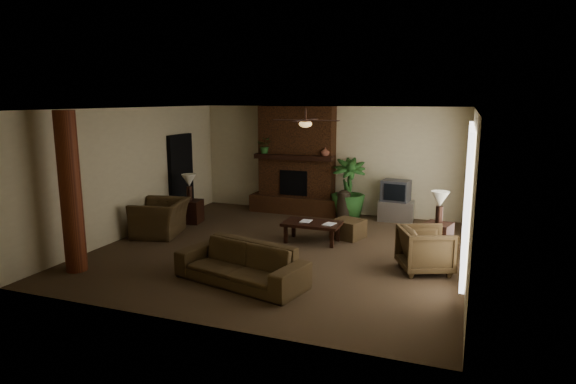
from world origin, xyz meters
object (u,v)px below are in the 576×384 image
at_px(tv_stand, 396,211).
at_px(floor_plant, 348,202).
at_px(sofa, 241,257).
at_px(coffee_table, 312,225).
at_px(ottoman, 348,229).
at_px(log_column, 71,193).
at_px(lamp_right, 440,201).
at_px(side_table_right, 437,236).
at_px(floor_vase, 344,203).
at_px(side_table_left, 191,211).
at_px(lamp_left, 189,182).
at_px(armchair_right, 426,248).
at_px(armchair_left, 160,212).

height_order(tv_stand, floor_plant, floor_plant).
height_order(sofa, floor_plant, sofa).
distance_m(coffee_table, ottoman, 0.89).
xyz_separation_m(log_column, tv_stand, (4.80, 5.55, -1.15)).
bearing_deg(sofa, floor_plant, 96.47).
bearing_deg(lamp_right, log_column, -150.08).
xyz_separation_m(sofa, coffee_table, (0.40, 2.61, -0.06)).
bearing_deg(side_table_right, lamp_right, -70.37).
distance_m(floor_vase, side_table_left, 3.77).
distance_m(coffee_table, tv_stand, 2.85).
height_order(sofa, coffee_table, sofa).
bearing_deg(sofa, lamp_left, 146.15).
bearing_deg(log_column, sofa, 8.96).
height_order(tv_stand, side_table_right, side_table_right).
xyz_separation_m(ottoman, side_table_left, (-3.93, -0.01, 0.08)).
bearing_deg(lamp_left, side_table_right, -1.95).
distance_m(coffee_table, floor_plant, 2.33).
bearing_deg(ottoman, floor_plant, 103.66).
distance_m(tv_stand, lamp_right, 2.53).
relative_size(log_column, sofa, 1.26).
relative_size(sofa, side_table_right, 4.04).
xyz_separation_m(coffee_table, lamp_left, (-3.29, 0.55, 0.63)).
bearing_deg(ottoman, armchair_right, -42.34).
distance_m(armchair_right, floor_plant, 3.98).
distance_m(lamp_left, side_table_right, 5.86).
relative_size(sofa, lamp_right, 3.42).
relative_size(coffee_table, side_table_right, 2.18).
bearing_deg(lamp_left, armchair_right, -15.38).
bearing_deg(lamp_left, floor_vase, 23.75).
bearing_deg(tv_stand, side_table_right, -64.48).
xyz_separation_m(ottoman, lamp_left, (-3.94, -0.03, 0.80)).
bearing_deg(sofa, side_table_left, 145.92).
bearing_deg(floor_vase, lamp_right, -36.58).
bearing_deg(coffee_table, armchair_right, -22.92).
xyz_separation_m(coffee_table, floor_vase, (0.17, 2.08, 0.06)).
relative_size(log_column, lamp_left, 4.31).
xyz_separation_m(sofa, armchair_left, (-2.92, 1.97, 0.09)).
distance_m(log_column, floor_plant, 6.57).
bearing_deg(side_table_left, ottoman, 0.19).
bearing_deg(armchair_left, ottoman, 93.30).
height_order(tv_stand, lamp_right, lamp_right).
xyz_separation_m(lamp_left, lamp_right, (5.82, -0.22, 0.00)).
height_order(armchair_right, ottoman, armchair_right).
relative_size(sofa, armchair_right, 2.56).
relative_size(armchair_left, floor_plant, 0.79).
bearing_deg(side_table_right, lamp_left, 178.05).
bearing_deg(coffee_table, lamp_left, 170.48).
height_order(floor_plant, side_table_right, floor_plant).
bearing_deg(lamp_left, tv_stand, 22.23).
relative_size(coffee_table, tv_stand, 1.41).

